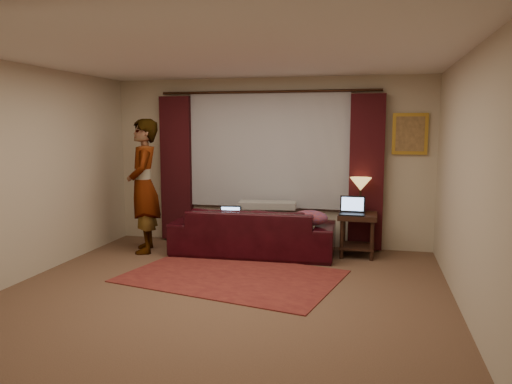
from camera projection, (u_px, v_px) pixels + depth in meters
The scene contains 20 objects.
floor at pixel (223, 295), 5.56m from camera, with size 5.00×5.00×0.01m, color brown.
ceiling at pixel (220, 55), 5.22m from camera, with size 5.00×5.00×0.02m, color silver.
wall_back at pixel (269, 162), 7.80m from camera, with size 5.00×0.02×2.60m, color beige.
wall_front at pixel (98, 220), 2.98m from camera, with size 5.00×0.02×2.60m, color beige.
wall_left at pixel (22, 173), 5.96m from camera, with size 0.02×5.00×2.60m, color beige.
wall_right at pixel (469, 184), 4.82m from camera, with size 0.02×5.00×2.60m, color beige.
sheer_curtain at pixel (268, 150), 7.72m from camera, with size 2.50×0.05×1.80m, color #A6A6AE.
drape_left at pixel (177, 169), 8.05m from camera, with size 0.50×0.14×2.30m, color #350C10.
drape_right at pixel (366, 173), 7.37m from camera, with size 0.50×0.14×2.30m, color #350C10.
curtain_rod at pixel (268, 92), 7.55m from camera, with size 0.04×0.04×3.40m, color #311C10.
picture_frame at pixel (410, 134), 7.24m from camera, with size 0.50×0.04×0.60m, color gold.
sofa at pixel (253, 222), 7.26m from camera, with size 2.34×1.01×0.94m, color black.
throw_blanket at pixel (267, 188), 7.41m from camera, with size 0.85×0.34×0.10m, color gray.
clothing_pile at pixel (310, 219), 6.97m from camera, with size 0.50×0.39×0.21m, color #78384E.
laptop_sofa at pixel (230, 215), 7.20m from camera, with size 0.31×0.34×0.22m, color black, non-canonical shape.
area_rug at pixel (232, 276), 6.21m from camera, with size 2.56×1.71×0.01m, color maroon.
end_table at pixel (357, 235), 7.16m from camera, with size 0.54×0.54×0.62m, color black.
tiffany_lamp at pixel (360, 195), 7.23m from camera, with size 0.31×0.31×0.50m, color olive, non-canonical shape.
laptop_table at pixel (352, 206), 7.00m from camera, with size 0.35×0.38×0.26m, color black, non-canonical shape.
person at pixel (144, 186), 7.34m from camera, with size 0.58×0.58×1.97m, color gray.
Camera 1 is at (1.59, -5.13, 1.86)m, focal length 35.00 mm.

